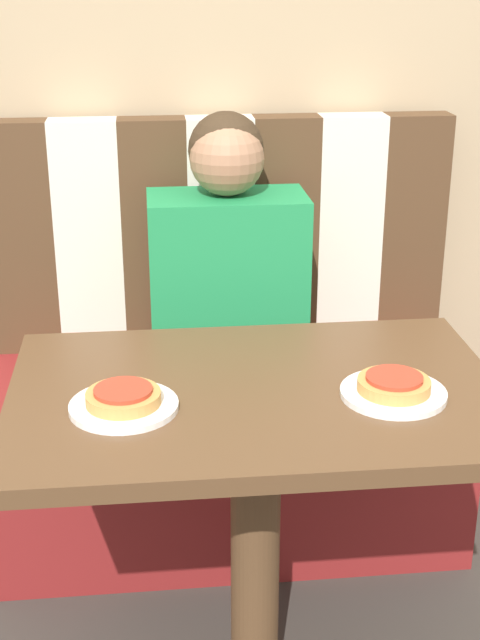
{
  "coord_description": "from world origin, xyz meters",
  "views": [
    {
      "loc": [
        -0.19,
        -1.49,
        1.46
      ],
      "look_at": [
        0.0,
        0.29,
        0.74
      ],
      "focal_mm": 50.0,
      "sensor_mm": 36.0,
      "label": 1
    }
  ],
  "objects_px": {
    "plate_right": "(393,393)",
    "pizza_right": "(394,384)",
    "pizza_left": "(123,396)",
    "person": "(227,256)",
    "plate_left": "(124,406)"
  },
  "relations": [
    {
      "from": "plate_right",
      "to": "pizza_right",
      "type": "distance_m",
      "value": 0.02
    },
    {
      "from": "pizza_left",
      "to": "plate_right",
      "type": "bearing_deg",
      "value": -0.0
    },
    {
      "from": "person",
      "to": "plate_right",
      "type": "bearing_deg",
      "value": -69.24
    },
    {
      "from": "plate_left",
      "to": "person",
      "type": "bearing_deg",
      "value": 69.24
    },
    {
      "from": "plate_left",
      "to": "plate_right",
      "type": "distance_m",
      "value": 0.49
    },
    {
      "from": "plate_left",
      "to": "pizza_left",
      "type": "relative_size",
      "value": 1.46
    },
    {
      "from": "plate_right",
      "to": "pizza_left",
      "type": "height_order",
      "value": "pizza_left"
    },
    {
      "from": "plate_right",
      "to": "pizza_right",
      "type": "relative_size",
      "value": 1.46
    },
    {
      "from": "plate_left",
      "to": "pizza_right",
      "type": "bearing_deg",
      "value": 0.0
    },
    {
      "from": "plate_left",
      "to": "plate_right",
      "type": "bearing_deg",
      "value": 0.0
    },
    {
      "from": "person",
      "to": "plate_right",
      "type": "distance_m",
      "value": 0.7
    },
    {
      "from": "pizza_left",
      "to": "pizza_right",
      "type": "xyz_separation_m",
      "value": [
        0.49,
        0.0,
        0.0
      ]
    },
    {
      "from": "person",
      "to": "pizza_right",
      "type": "bearing_deg",
      "value": -69.24
    },
    {
      "from": "plate_right",
      "to": "pizza_left",
      "type": "distance_m",
      "value": 0.49
    },
    {
      "from": "plate_left",
      "to": "pizza_left",
      "type": "distance_m",
      "value": 0.02
    }
  ]
}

